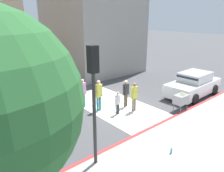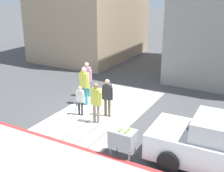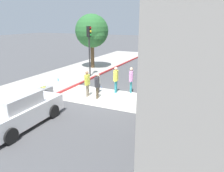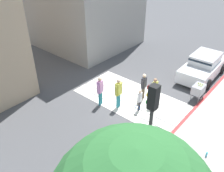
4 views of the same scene
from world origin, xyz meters
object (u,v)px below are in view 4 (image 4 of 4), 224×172
(traffic_light_corner, at_px, (151,117))
(pedestrian_adult_lead, at_px, (100,89))
(pedestrian_child_with_racket, at_px, (140,99))
(water_bottle, at_px, (207,154))
(pedestrian_teen_behind, at_px, (119,91))
(car_parked_near_curb, at_px, (203,66))
(pedestrian_adult_side, at_px, (154,90))
(pedestrian_adult_trailing, at_px, (144,85))
(tennis_ball_cart, at_px, (198,89))

(traffic_light_corner, height_order, pedestrian_adult_lead, traffic_light_corner)
(pedestrian_child_with_racket, bearing_deg, pedestrian_adult_lead, 25.88)
(water_bottle, relative_size, pedestrian_adult_lead, 0.13)
(pedestrian_adult_lead, distance_m, pedestrian_teen_behind, 1.01)
(car_parked_near_curb, bearing_deg, pedestrian_adult_side, 81.04)
(pedestrian_adult_lead, height_order, pedestrian_adult_trailing, pedestrian_adult_lead)
(car_parked_near_curb, bearing_deg, pedestrian_teen_behind, 71.61)
(car_parked_near_curb, distance_m, pedestrian_teen_behind, 6.62)
(car_parked_near_curb, height_order, pedestrian_adult_side, pedestrian_adult_side)
(pedestrian_adult_side, bearing_deg, pedestrian_teen_behind, 47.44)
(pedestrian_adult_trailing, xyz_separation_m, pedestrian_child_with_racket, (-0.46, 1.04, -0.22))
(tennis_ball_cart, bearing_deg, traffic_light_corner, 96.09)
(car_parked_near_curb, height_order, water_bottle, car_parked_near_curb)
(pedestrian_teen_behind, xyz_separation_m, pedestrian_child_with_racket, (-1.04, -0.48, -0.31))
(water_bottle, height_order, pedestrian_adult_trailing, pedestrian_adult_trailing)
(pedestrian_adult_lead, distance_m, pedestrian_child_with_racket, 2.18)
(car_parked_near_curb, bearing_deg, pedestrian_child_with_racket, 79.73)
(tennis_ball_cart, xyz_separation_m, water_bottle, (-2.11, 3.86, -0.47))
(pedestrian_adult_trailing, bearing_deg, car_parked_near_curb, -107.56)
(pedestrian_adult_trailing, relative_size, pedestrian_teen_behind, 0.91)
(traffic_light_corner, distance_m, tennis_ball_cart, 6.81)
(pedestrian_teen_behind, relative_size, pedestrian_child_with_racket, 1.38)
(water_bottle, height_order, pedestrian_adult_side, pedestrian_adult_side)
(pedestrian_teen_behind, distance_m, pedestrian_child_with_racket, 1.19)
(traffic_light_corner, height_order, water_bottle, traffic_light_corner)
(traffic_light_corner, distance_m, pedestrian_child_with_racket, 4.88)
(pedestrian_adult_lead, xyz_separation_m, pedestrian_adult_side, (-2.23, -1.90, -0.04))
(pedestrian_adult_lead, height_order, pedestrian_adult_side, pedestrian_adult_lead)
(pedestrian_adult_lead, relative_size, pedestrian_adult_trailing, 1.07)
(car_parked_near_curb, distance_m, pedestrian_child_with_racket, 5.89)
(pedestrian_adult_lead, height_order, pedestrian_teen_behind, pedestrian_teen_behind)
(pedestrian_teen_behind, bearing_deg, traffic_light_corner, 141.58)
(pedestrian_teen_behind, height_order, pedestrian_child_with_racket, pedestrian_teen_behind)
(traffic_light_corner, distance_m, pedestrian_adult_lead, 5.57)
(pedestrian_adult_lead, relative_size, pedestrian_adult_side, 1.04)
(pedestrian_adult_lead, distance_m, pedestrian_adult_trailing, 2.48)
(tennis_ball_cart, distance_m, pedestrian_adult_side, 2.62)
(traffic_light_corner, xyz_separation_m, pedestrian_adult_lead, (4.57, -2.45, -2.03))
(water_bottle, xyz_separation_m, pedestrian_adult_side, (3.78, -1.85, 0.74))
(tennis_ball_cart, bearing_deg, car_parked_near_curb, -72.33)
(tennis_ball_cart, height_order, pedestrian_adult_trailing, pedestrian_adult_trailing)
(water_bottle, xyz_separation_m, pedestrian_child_with_racket, (4.06, -0.89, 0.49))
(pedestrian_adult_trailing, bearing_deg, pedestrian_child_with_racket, 113.73)
(tennis_ball_cart, bearing_deg, pedestrian_teen_behind, 49.11)
(water_bottle, distance_m, pedestrian_teen_behind, 5.18)
(tennis_ball_cart, distance_m, water_bottle, 4.42)
(traffic_light_corner, xyz_separation_m, water_bottle, (-1.43, -2.50, -2.81))
(tennis_ball_cart, height_order, water_bottle, tennis_ball_cart)
(water_bottle, relative_size, pedestrian_teen_behind, 0.12)
(pedestrian_adult_trailing, bearing_deg, pedestrian_teen_behind, 69.08)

